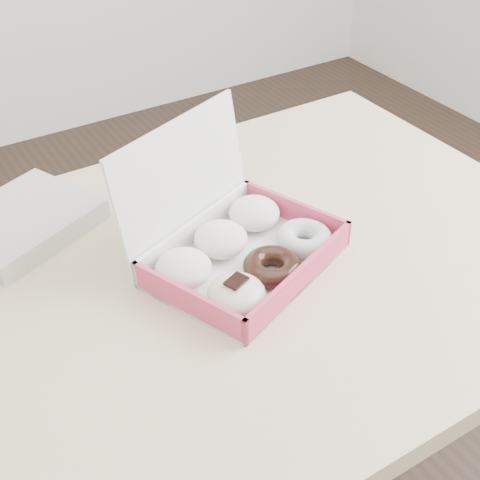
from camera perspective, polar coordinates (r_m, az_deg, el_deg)
table at (r=1.08m, az=-2.06°, el=-5.89°), size 1.20×0.80×0.75m
donut_box at (r=1.03m, az=-0.35°, el=-0.50°), size 0.35×0.33×0.21m
newspapers at (r=1.16m, az=-18.11°, el=1.45°), size 0.28×0.25×0.04m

